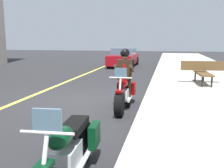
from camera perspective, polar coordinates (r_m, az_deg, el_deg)
ground_plane at (r=8.38m, az=-6.82°, el=-3.84°), size 80.00×80.00×0.00m
lane_center_stripe at (r=9.22m, az=-18.67°, el=-3.00°), size 60.00×0.16×0.01m
motorcycle_main at (r=7.38m, az=2.69°, el=-2.05°), size 2.22×0.64×1.26m
rider_main at (r=7.47m, az=2.90°, el=2.64°), size 0.63×0.56×1.74m
motorcycle_parked at (r=3.60m, az=-9.83°, el=-15.25°), size 2.22×0.69×1.26m
car_silver at (r=19.50m, az=2.68°, el=6.06°), size 4.60×1.92×1.40m
bench_sidewalk at (r=11.36m, az=19.86°, el=2.89°), size 1.83×1.80×0.95m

